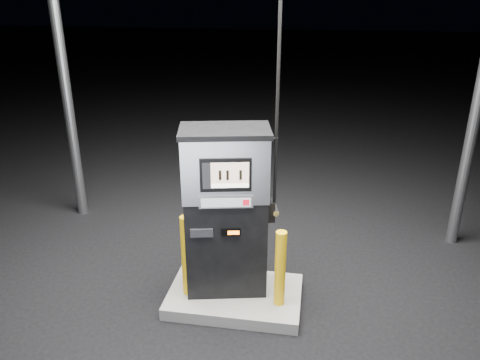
# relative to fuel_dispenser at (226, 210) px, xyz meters

# --- Properties ---
(ground) EXTENTS (80.00, 80.00, 0.00)m
(ground) POSITION_rel_fuel_dispenser_xyz_m (0.12, -0.10, -1.19)
(ground) COLOR black
(ground) RESTS_ON ground
(pump_island) EXTENTS (1.60, 1.00, 0.15)m
(pump_island) POSITION_rel_fuel_dispenser_xyz_m (0.12, -0.10, -1.12)
(pump_island) COLOR slate
(pump_island) RESTS_ON ground
(fuel_dispenser) EXTENTS (1.17, 0.79, 4.20)m
(fuel_dispenser) POSITION_rel_fuel_dispenser_xyz_m (0.00, 0.00, 0.00)
(fuel_dispenser) COLOR black
(fuel_dispenser) RESTS_ON pump_island
(bollard_left) EXTENTS (0.15, 0.15, 1.02)m
(bollard_left) POSITION_rel_fuel_dispenser_xyz_m (-0.43, -0.21, -0.53)
(bollard_left) COLOR yellow
(bollard_left) RESTS_ON pump_island
(bollard_right) EXTENTS (0.17, 0.17, 0.95)m
(bollard_right) POSITION_rel_fuel_dispenser_xyz_m (0.67, -0.24, -0.57)
(bollard_right) COLOR yellow
(bollard_right) RESTS_ON pump_island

